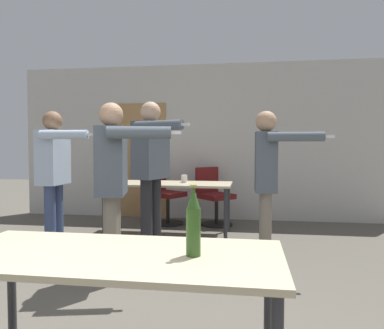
# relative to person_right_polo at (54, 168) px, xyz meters

# --- Properties ---
(back_wall) EXTENTS (6.63, 0.12, 2.71)m
(back_wall) POSITION_rel_person_right_polo_xyz_m (1.45, 2.43, 0.33)
(back_wall) COLOR beige
(back_wall) RESTS_ON ground_plane
(conference_table_near) EXTENTS (1.64, 0.73, 0.75)m
(conference_table_near) POSITION_rel_person_right_polo_xyz_m (1.65, -2.43, -0.35)
(conference_table_near) COLOR #C6B793
(conference_table_near) RESTS_ON ground_plane
(conference_table_far) EXTENTS (1.82, 0.76, 0.75)m
(conference_table_far) POSITION_rel_person_right_polo_xyz_m (1.14, 1.11, -0.34)
(conference_table_far) COLOR #C6B793
(conference_table_far) RESTS_ON ground_plane
(person_right_polo) EXTENTS (0.77, 0.63, 1.69)m
(person_right_polo) POSITION_rel_person_right_polo_xyz_m (0.00, 0.00, 0.00)
(person_right_polo) COLOR #3D4C75
(person_right_polo) RESTS_ON ground_plane
(person_left_plaid) EXTENTS (0.87, 0.65, 1.68)m
(person_left_plaid) POSITION_rel_person_right_polo_xyz_m (1.03, -0.79, -0.01)
(person_left_plaid) COLOR slate
(person_left_plaid) RESTS_ON ground_plane
(person_near_casual) EXTENTS (0.75, 0.58, 1.64)m
(person_near_casual) POSITION_rel_person_right_polo_xyz_m (2.49, -0.15, -0.02)
(person_near_casual) COLOR slate
(person_near_casual) RESTS_ON ground_plane
(person_center_tall) EXTENTS (0.76, 0.85, 1.82)m
(person_center_tall) POSITION_rel_person_right_polo_xyz_m (1.13, 0.27, 0.07)
(person_center_tall) COLOR #28282D
(person_center_tall) RESTS_ON ground_plane
(office_chair_mid_tucked) EXTENTS (0.68, 0.69, 0.93)m
(office_chair_mid_tucked) POSITION_rel_person_right_polo_xyz_m (1.73, 1.91, -0.58)
(office_chair_mid_tucked) COLOR black
(office_chair_mid_tucked) RESTS_ON ground_plane
(office_chair_near_pushed) EXTENTS (0.67, 0.64, 0.95)m
(office_chair_near_pushed) POSITION_rel_person_right_polo_xyz_m (0.92, 1.86, -0.57)
(office_chair_near_pushed) COLOR black
(office_chair_near_pushed) RESTS_ON ground_plane
(beer_bottle) EXTENTS (0.07, 0.07, 0.34)m
(beer_bottle) POSITION_rel_person_right_polo_xyz_m (2.04, -2.43, -0.11)
(beer_bottle) COLOR #2D511E
(beer_bottle) RESTS_ON conference_table_near
(drink_cup) EXTENTS (0.09, 0.09, 0.11)m
(drink_cup) POSITION_rel_person_right_polo_xyz_m (1.37, 1.19, -0.22)
(drink_cup) COLOR silver
(drink_cup) RESTS_ON conference_table_far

